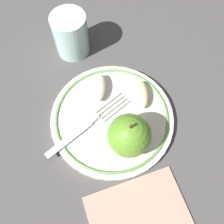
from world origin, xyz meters
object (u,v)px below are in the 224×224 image
Objects in this scene: apple_red_whole at (131,133)px; apple_slice_front at (100,87)px; plate at (112,118)px; apple_slice_back at (142,94)px; napkin_folded at (142,224)px; fork at (85,128)px; drinking_glass at (71,35)px.

apple_red_whole is 1.40× the size of apple_slice_front.
plate is 0.07m from apple_slice_back.
napkin_folded is (-0.11, 0.08, -0.05)m from apple_red_whole.
napkin_folded is at bearing 175.86° from apple_slice_back.
apple_red_whole is at bearing 31.32° from apple_slice_front.
apple_slice_front is 0.25m from napkin_folded.
plate is 1.28× the size of fork.
drinking_glass is at bearing -21.31° from napkin_folded.
apple_slice_back is at bearing -9.16° from fork.
plate reaches higher than napkin_folded.
apple_slice_front is at bearing -19.18° from plate.
plate is 0.07m from apple_red_whole.
apple_slice_back is at bearing -43.99° from napkin_folded.
apple_slice_back is (0.05, -0.08, -0.03)m from apple_red_whole.
apple_slice_back is 0.33× the size of fork.
apple_red_whole is at bearing -35.06° from napkin_folded.
fork is at bearing 73.31° from plate.
apple_slice_back reaches higher than fork.
apple_slice_back is 0.19m from drinking_glass.
drinking_glass is (0.24, -0.06, -0.01)m from apple_red_whole.
apple_slice_back is (-0.01, -0.07, 0.02)m from plate.
drinking_glass reaches higher than napkin_folded.
drinking_glass is at bearing 59.55° from fork.
fork is 0.19m from napkin_folded.
fork is (0.07, 0.04, -0.04)m from apple_red_whole.
fork is at bearing -14.06° from apple_slice_front.
apple_slice_back is at bearing -57.27° from apple_red_whole.
fork is at bearing 119.80° from apple_slice_back.
plate is 1.45× the size of napkin_folded.
plate is 0.05m from fork.
apple_slice_front is at bearing 77.72° from apple_slice_back.
napkin_folded is at bearing 158.69° from drinking_glass.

